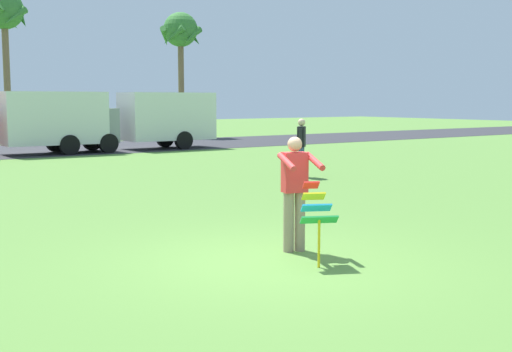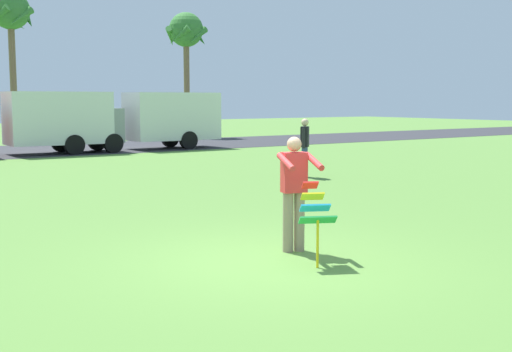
# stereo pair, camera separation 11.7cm
# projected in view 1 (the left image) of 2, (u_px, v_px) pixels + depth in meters

# --- Properties ---
(ground_plane) EXTENTS (120.00, 120.00, 0.00)m
(ground_plane) POSITION_uv_depth(u_px,v_px,m) (270.00, 261.00, 9.33)
(ground_plane) COLOR #568438
(person_kite_flyer) EXTENTS (0.68, 0.75, 1.73)m
(person_kite_flyer) POSITION_uv_depth(u_px,v_px,m) (295.00, 189.00, 9.83)
(person_kite_flyer) COLOR gray
(person_kite_flyer) RESTS_ON ground
(kite_held) EXTENTS (0.61, 0.73, 1.13)m
(kite_held) POSITION_uv_depth(u_px,v_px,m) (316.00, 211.00, 9.06)
(kite_held) COLOR red
(kite_held) RESTS_ON ground
(parked_truck_red_cab) EXTENTS (6.74, 2.22, 2.62)m
(parked_truck_red_cab) POSITION_uv_depth(u_px,v_px,m) (33.00, 121.00, 27.35)
(parked_truck_red_cab) COLOR #B2231E
(parked_truck_red_cab) RESTS_ON ground
(parked_truck_grey_van) EXTENTS (6.71, 2.15, 2.62)m
(parked_truck_grey_van) POSITION_uv_depth(u_px,v_px,m) (151.00, 119.00, 30.43)
(parked_truck_grey_van) COLOR gray
(parked_truck_grey_van) RESTS_ON ground
(palm_tree_centre_far) EXTENTS (2.58, 2.71, 8.22)m
(palm_tree_centre_far) POSITION_uv_depth(u_px,v_px,m) (4.00, 16.00, 35.95)
(palm_tree_centre_far) COLOR brown
(palm_tree_centre_far) RESTS_ON ground
(palm_tree_far_left) EXTENTS (2.58, 2.71, 7.62)m
(palm_tree_far_left) POSITION_uv_depth(u_px,v_px,m) (181.00, 35.00, 40.40)
(palm_tree_far_left) COLOR brown
(palm_tree_far_left) RESTS_ON ground
(person_walker_near) EXTENTS (0.44, 0.42, 1.73)m
(person_walker_near) POSITION_uv_depth(u_px,v_px,m) (301.00, 146.00, 19.44)
(person_walker_near) COLOR #384772
(person_walker_near) RESTS_ON ground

